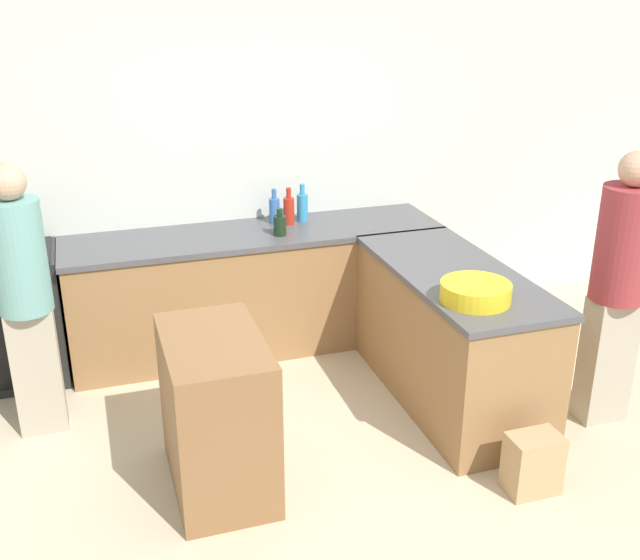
# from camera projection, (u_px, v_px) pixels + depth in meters

# --- Properties ---
(ground_plane) EXTENTS (14.00, 14.00, 0.00)m
(ground_plane) POSITION_uv_depth(u_px,v_px,m) (338.00, 487.00, 4.01)
(ground_plane) COLOR beige
(wall_back) EXTENTS (8.00, 0.06, 2.70)m
(wall_back) POSITION_uv_depth(u_px,v_px,m) (241.00, 155.00, 5.40)
(wall_back) COLOR silver
(wall_back) RESTS_ON ground_plane
(counter_back) EXTENTS (2.67, 0.68, 0.88)m
(counter_back) POSITION_uv_depth(u_px,v_px,m) (257.00, 289.00, 5.43)
(counter_back) COLOR olive
(counter_back) RESTS_ON ground_plane
(counter_peninsula) EXTENTS (0.69, 1.62, 0.88)m
(counter_peninsula) POSITION_uv_depth(u_px,v_px,m) (450.00, 335.00, 4.73)
(counter_peninsula) COLOR olive
(counter_peninsula) RESTS_ON ground_plane
(range_oven) EXTENTS (0.63, 0.60, 0.89)m
(range_oven) POSITION_uv_depth(u_px,v_px,m) (13.00, 316.00, 4.98)
(range_oven) COLOR black
(range_oven) RESTS_ON ground_plane
(island_table) EXTENTS (0.50, 0.82, 0.86)m
(island_table) POSITION_uv_depth(u_px,v_px,m) (217.00, 413.00, 3.90)
(island_table) COLOR brown
(island_table) RESTS_ON ground_plane
(mixing_bowl) EXTENTS (0.39, 0.39, 0.11)m
(mixing_bowl) POSITION_uv_depth(u_px,v_px,m) (475.00, 292.00, 4.11)
(mixing_bowl) COLOR yellow
(mixing_bowl) RESTS_ON counter_peninsula
(hot_sauce_bottle) EXTENTS (0.08, 0.08, 0.27)m
(hot_sauce_bottle) POSITION_uv_depth(u_px,v_px,m) (289.00, 210.00, 5.39)
(hot_sauce_bottle) COLOR red
(hot_sauce_bottle) RESTS_ON counter_back
(wine_bottle_dark) EXTENTS (0.09, 0.09, 0.19)m
(wine_bottle_dark) POSITION_uv_depth(u_px,v_px,m) (280.00, 225.00, 5.16)
(wine_bottle_dark) COLOR black
(wine_bottle_dark) RESTS_ON counter_back
(water_bottle_blue) EXTENTS (0.08, 0.08, 0.25)m
(water_bottle_blue) POSITION_uv_depth(u_px,v_px,m) (274.00, 210.00, 5.42)
(water_bottle_blue) COLOR #386BB7
(water_bottle_blue) RESTS_ON counter_back
(dish_soap_bottle) EXTENTS (0.08, 0.08, 0.28)m
(dish_soap_bottle) POSITION_uv_depth(u_px,v_px,m) (302.00, 206.00, 5.46)
(dish_soap_bottle) COLOR #338CBF
(dish_soap_bottle) RESTS_ON counter_back
(person_by_range) EXTENTS (0.30, 0.30, 1.63)m
(person_by_range) POSITION_uv_depth(u_px,v_px,m) (25.00, 292.00, 4.21)
(person_by_range) COLOR #ADA38E
(person_by_range) RESTS_ON ground_plane
(person_at_peninsula) EXTENTS (0.32, 0.32, 1.67)m
(person_at_peninsula) POSITION_uv_depth(u_px,v_px,m) (619.00, 281.00, 4.32)
(person_at_peninsula) COLOR #ADA38E
(person_at_peninsula) RESTS_ON ground_plane
(paper_bag) EXTENTS (0.28, 0.18, 0.33)m
(paper_bag) POSITION_uv_depth(u_px,v_px,m) (533.00, 463.00, 3.93)
(paper_bag) COLOR tan
(paper_bag) RESTS_ON ground_plane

